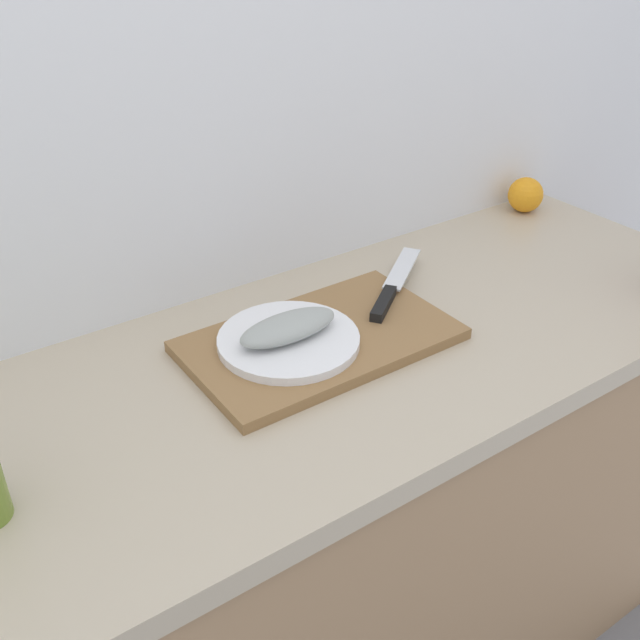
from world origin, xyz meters
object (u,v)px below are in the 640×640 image
at_px(cutting_board, 320,340).
at_px(orange_0, 525,195).
at_px(white_plate, 289,340).
at_px(fish_fillet, 288,327).
at_px(chef_knife, 391,290).

distance_m(cutting_board, orange_0, 0.76).
bearing_deg(orange_0, white_plate, -166.20).
height_order(cutting_board, fish_fillet, fish_fillet).
bearing_deg(white_plate, fish_fillet, 0.00).
relative_size(white_plate, chef_knife, 0.95).
distance_m(white_plate, chef_knife, 0.25).
height_order(fish_fillet, chef_knife, fish_fillet).
bearing_deg(white_plate, cutting_board, -6.99).
relative_size(fish_fillet, chef_knife, 0.71).
height_order(chef_knife, orange_0, orange_0).
distance_m(cutting_board, white_plate, 0.06).
xyz_separation_m(fish_fillet, orange_0, (0.79, 0.19, -0.01)).
relative_size(fish_fillet, orange_0, 2.16).
bearing_deg(fish_fillet, white_plate, 0.00).
distance_m(cutting_board, chef_knife, 0.19).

